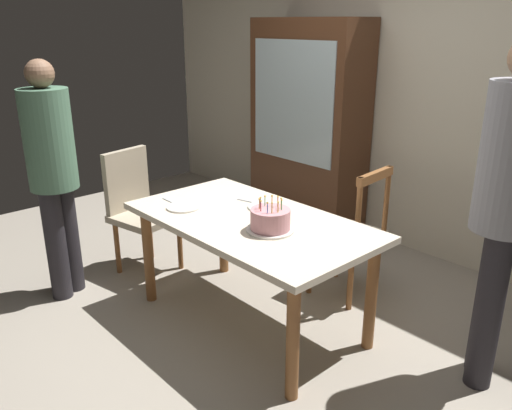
{
  "coord_description": "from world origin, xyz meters",
  "views": [
    {
      "loc": [
        2.19,
        -1.96,
        1.86
      ],
      "look_at": [
        0.05,
        0.0,
        0.83
      ],
      "focal_mm": 36.14,
      "sensor_mm": 36.0,
      "label": 1
    }
  ],
  "objects": [
    {
      "name": "ground",
      "position": [
        0.0,
        0.0,
        0.0
      ],
      "size": [
        6.4,
        6.4,
        0.0
      ],
      "primitive_type": "plane",
      "color": "#9E9384"
    },
    {
      "name": "back_wall",
      "position": [
        0.0,
        1.85,
        1.3
      ],
      "size": [
        6.4,
        0.1,
        2.6
      ],
      "primitive_type": "cube",
      "color": "beige",
      "rests_on": "ground"
    },
    {
      "name": "dining_table",
      "position": [
        0.0,
        0.0,
        0.63
      ],
      "size": [
        1.58,
        0.86,
        0.73
      ],
      "color": "beige",
      "rests_on": "ground"
    },
    {
      "name": "birthday_cake",
      "position": [
        0.22,
        -0.05,
        0.79
      ],
      "size": [
        0.28,
        0.28,
        0.2
      ],
      "color": "silver",
      "rests_on": "dining_table"
    },
    {
      "name": "plate_near_celebrant",
      "position": [
        -0.43,
        -0.19,
        0.73
      ],
      "size": [
        0.22,
        0.22,
        0.01
      ],
      "primitive_type": "cylinder",
      "color": "white",
      "rests_on": "dining_table"
    },
    {
      "name": "plate_far_side",
      "position": [
        -0.08,
        0.19,
        0.73
      ],
      "size": [
        0.22,
        0.22,
        0.01
      ],
      "primitive_type": "cylinder",
      "color": "white",
      "rests_on": "dining_table"
    },
    {
      "name": "fork_near_celebrant",
      "position": [
        -0.59,
        -0.19,
        0.73
      ],
      "size": [
        0.18,
        0.02,
        0.01
      ],
      "primitive_type": "cube",
      "rotation": [
        0.0,
        0.0,
        -0.02
      ],
      "color": "silver",
      "rests_on": "dining_table"
    },
    {
      "name": "fork_far_side",
      "position": [
        -0.24,
        0.2,
        0.73
      ],
      "size": [
        0.18,
        0.06,
        0.01
      ],
      "primitive_type": "cube",
      "rotation": [
        0.0,
        0.0,
        0.24
      ],
      "color": "silver",
      "rests_on": "dining_table"
    },
    {
      "name": "chair_spindle_back",
      "position": [
        0.19,
        0.76,
        0.46
      ],
      "size": [
        0.48,
        0.48,
        0.95
      ],
      "color": "beige",
      "rests_on": "ground"
    },
    {
      "name": "chair_upholstered",
      "position": [
        -1.18,
        -0.11,
        0.53
      ],
      "size": [
        0.52,
        0.52,
        0.95
      ],
      "color": "tan",
      "rests_on": "ground"
    },
    {
      "name": "person_celebrant",
      "position": [
        -1.18,
        -0.72,
        0.94
      ],
      "size": [
        0.32,
        0.32,
        1.65
      ],
      "color": "#262328",
      "rests_on": "ground"
    },
    {
      "name": "person_guest",
      "position": [
        1.27,
        0.56,
        1.04
      ],
      "size": [
        0.32,
        0.32,
        1.81
      ],
      "color": "#262328",
      "rests_on": "ground"
    },
    {
      "name": "china_cabinet",
      "position": [
        -0.94,
        1.56,
        0.95
      ],
      "size": [
        1.1,
        0.45,
        1.9
      ],
      "color": "#56331E",
      "rests_on": "ground"
    }
  ]
}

